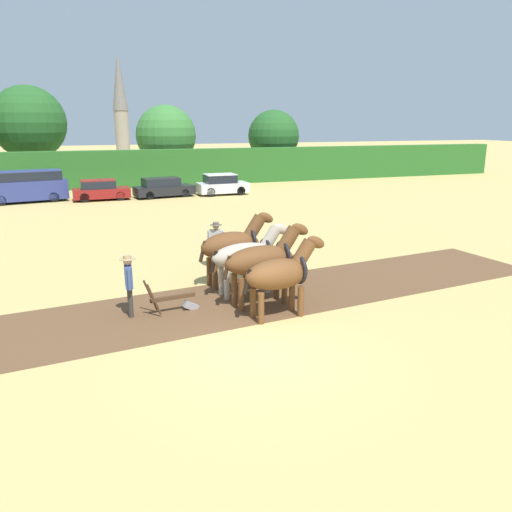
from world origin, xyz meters
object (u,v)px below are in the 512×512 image
Objects in this scene: farmer_beside_team at (216,241)px; parked_car_left at (101,190)px; draft_horse_lead_right at (263,260)px; parked_van at (25,186)px; plow at (177,301)px; draft_horse_trail_left at (248,255)px; tree_center_right at (274,136)px; draft_horse_trail_right at (234,245)px; farmer_at_plow at (129,280)px; tree_center_left at (29,123)px; tree_center at (166,136)px; draft_horse_lead_left at (281,273)px; parked_car_center at (222,185)px; parked_car_center_left at (163,188)px; church_spire at (120,103)px.

farmer_beside_team reaches higher than parked_car_left.
draft_horse_lead_right is 25.82m from parked_van.
draft_horse_lead_right is at bearing -12.23° from plow.
tree_center_right is at bearing 60.62° from draft_horse_trail_left.
draft_horse_trail_right is at bearing -113.75° from tree_center_right.
draft_horse_lead_right reaches higher than farmer_at_plow.
draft_horse_trail_right is (-14.60, -33.17, -2.64)m from tree_center_right.
tree_center_left is 12.21m from tree_center.
draft_horse_lead_right reaches higher than plow.
tree_center reaches higher than draft_horse_trail_right.
tree_center_left is at bearing 109.62° from parked_car_left.
farmer_at_plow is (-1.32, 0.10, 0.75)m from plow.
parked_car_left is at bearing 92.04° from draft_horse_trail_left.
draft_horse_lead_left is 3.18m from plow.
parked_car_center is at bearing -126.99° from tree_center_right.
tree_center_right reaches higher than draft_horse_trail_left.
parked_car_center_left is at bearing -54.30° from tree_center_left.
draft_horse_lead_left is 0.48× the size of parked_van.
parked_van is (-8.12, 20.21, 0.05)m from farmer_beside_team.
tree_center is 36.36m from draft_horse_lead_right.
tree_center_left is at bearing 97.07° from draft_horse_trail_right.
tree_center_right is 2.49× the size of draft_horse_lead_left.
tree_center is at bearing 77.30° from draft_horse_trail_right.
draft_horse_trail_right reaches higher than farmer_beside_team.
draft_horse_lead_left is 1.49× the size of farmer_beside_team.
tree_center reaches higher than farmer_beside_team.
church_spire is at bearing 81.15° from draft_horse_trail_right.
church_spire is at bearing 79.40° from plow.
draft_horse_lead_left is (-2.58, -74.84, -7.19)m from church_spire.
draft_horse_trail_left is (-14.47, -34.27, -2.74)m from tree_center_right.
draft_horse_lead_left is at bearing -90.14° from draft_horse_lead_right.
tree_center_left reaches higher than parked_van.
parked_car_left is (-17.86, -11.65, -3.32)m from tree_center_right.
tree_center is 14.61m from parked_car_left.
draft_horse_lead_right is 24.10m from parked_car_center.
plow is at bearing 167.77° from draft_horse_lead_right.
farmer_beside_team is 21.78m from parked_van.
draft_horse_trail_left is at bearing -76.66° from tree_center_left.
farmer_beside_team is (3.59, 3.83, -0.01)m from farmer_at_plow.
tree_center_left is 37.22m from draft_horse_trail_left.
parked_van reaches higher than plow.
tree_center_left is 38.50m from church_spire.
draft_horse_lead_left is 0.68× the size of parked_car_left.
parked_van is at bearing 102.07° from draft_horse_lead_left.
draft_horse_trail_right is 1.57× the size of farmer_beside_team.
parked_car_center is at bearing 70.80° from farmer_at_plow.
tree_center_left is 4.80× the size of farmer_at_plow.
tree_center is 16.94m from parked_van.
tree_center_left is at bearing 175.70° from tree_center_right.
parked_car_left is (-3.52, 23.71, -0.70)m from draft_horse_lead_right.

